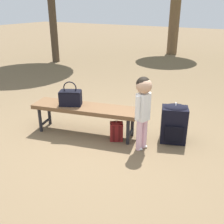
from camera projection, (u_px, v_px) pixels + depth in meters
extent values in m
plane|color=brown|center=(102.00, 144.00, 3.74)|extent=(40.00, 40.00, 0.00)
cube|color=brown|center=(85.00, 108.00, 3.91)|extent=(1.65, 0.76, 0.06)
cylinder|color=black|center=(132.00, 124.00, 3.93)|extent=(0.05, 0.05, 0.39)
cylinder|color=black|center=(128.00, 132.00, 3.68)|extent=(0.05, 0.05, 0.39)
cylinder|color=black|center=(49.00, 113.00, 4.30)|extent=(0.05, 0.05, 0.39)
cylinder|color=black|center=(40.00, 120.00, 4.06)|extent=(0.05, 0.05, 0.39)
cylinder|color=black|center=(130.00, 133.00, 3.84)|extent=(0.10, 0.28, 0.04)
cylinder|color=black|center=(45.00, 122.00, 4.22)|extent=(0.10, 0.28, 0.04)
cube|color=black|center=(71.00, 98.00, 3.89)|extent=(0.37, 0.30, 0.22)
cube|color=black|center=(70.00, 91.00, 3.85)|extent=(0.34, 0.29, 0.02)
torus|color=black|center=(70.00, 88.00, 3.83)|extent=(0.18, 0.10, 0.20)
cylinder|color=#E5B2C6|center=(144.00, 133.00, 3.60)|extent=(0.08, 0.08, 0.43)
cylinder|color=#E5B2C6|center=(139.00, 135.00, 3.53)|extent=(0.08, 0.08, 0.43)
ellipsoid|color=white|center=(144.00, 146.00, 3.66)|extent=(0.10, 0.07, 0.04)
ellipsoid|color=white|center=(140.00, 148.00, 3.60)|extent=(0.10, 0.07, 0.04)
cube|color=white|center=(143.00, 107.00, 3.41)|extent=(0.17, 0.19, 0.37)
cylinder|color=white|center=(148.00, 104.00, 3.48)|extent=(0.06, 0.06, 0.31)
cylinder|color=white|center=(138.00, 108.00, 3.34)|extent=(0.06, 0.06, 0.31)
sphere|color=tan|center=(144.00, 86.00, 3.30)|extent=(0.21, 0.21, 0.21)
sphere|color=black|center=(143.00, 84.00, 3.30)|extent=(0.19, 0.19, 0.19)
cube|color=black|center=(174.00, 125.00, 3.74)|extent=(0.43, 0.37, 0.52)
ellipsoid|color=black|center=(175.00, 108.00, 3.65)|extent=(0.41, 0.35, 0.12)
cube|color=black|center=(174.00, 134.00, 3.64)|extent=(0.25, 0.12, 0.24)
cube|color=black|center=(179.00, 121.00, 3.86)|extent=(0.06, 0.04, 0.45)
cube|color=black|center=(168.00, 120.00, 3.89)|extent=(0.06, 0.04, 0.45)
torus|color=#B2B2B7|center=(176.00, 105.00, 3.63)|extent=(0.04, 0.09, 0.09)
cube|color=maroon|center=(116.00, 131.00, 3.81)|extent=(0.23, 0.21, 0.27)
ellipsoid|color=maroon|center=(116.00, 123.00, 3.76)|extent=(0.22, 0.20, 0.06)
cube|color=#4A1010|center=(116.00, 132.00, 3.90)|extent=(0.12, 0.08, 0.12)
cube|color=#4A1010|center=(114.00, 134.00, 3.75)|extent=(0.03, 0.03, 0.23)
cube|color=#4A1010|center=(119.00, 134.00, 3.75)|extent=(0.03, 0.03, 0.23)
torus|color=#B2B2B7|center=(116.00, 122.00, 3.75)|extent=(0.03, 0.04, 0.04)
cylinder|color=#473828|center=(52.00, 14.00, 8.47)|extent=(0.24, 0.24, 3.08)
cylinder|color=brown|center=(175.00, 14.00, 9.89)|extent=(0.40, 0.40, 3.00)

